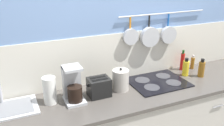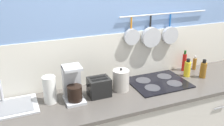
# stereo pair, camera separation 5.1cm
# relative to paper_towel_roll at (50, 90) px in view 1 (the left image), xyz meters

# --- Properties ---
(wall_back) EXTENTS (7.20, 0.14, 2.60)m
(wall_back) POSITION_rel_paper_towel_roll_xyz_m (0.83, 0.26, 0.26)
(wall_back) COLOR #7293C6
(wall_back) RESTS_ON ground_plane
(countertop) EXTENTS (3.12, 0.66, 0.03)m
(countertop) POSITION_rel_paper_towel_roll_xyz_m (0.83, -0.12, -0.14)
(countertop) COLOR #4C4742
(countertop) RESTS_ON cabinet_base
(sink_basin) EXTENTS (0.58, 0.35, 0.22)m
(sink_basin) POSITION_rel_paper_towel_roll_xyz_m (-0.40, 0.03, -0.11)
(sink_basin) COLOR #B7BABF
(sink_basin) RESTS_ON countertop
(paper_towel_roll) EXTENTS (0.12, 0.12, 0.25)m
(paper_towel_roll) POSITION_rel_paper_towel_roll_xyz_m (0.00, 0.00, 0.00)
(paper_towel_roll) COLOR white
(paper_towel_roll) RESTS_ON countertop
(coffee_maker) EXTENTS (0.18, 0.21, 0.33)m
(coffee_maker) POSITION_rel_paper_towel_roll_xyz_m (0.20, -0.04, 0.01)
(coffee_maker) COLOR #B7BABF
(coffee_maker) RESTS_ON countertop
(toaster) EXTENTS (0.22, 0.16, 0.18)m
(toaster) POSITION_rel_paper_towel_roll_xyz_m (0.45, -0.05, -0.04)
(toaster) COLOR black
(toaster) RESTS_ON countertop
(kettle) EXTENTS (0.16, 0.16, 0.23)m
(kettle) POSITION_rel_paper_towel_roll_xyz_m (0.69, -0.02, -0.02)
(kettle) COLOR beige
(kettle) RESTS_ON countertop
(cooktop) EXTENTS (0.59, 0.47, 0.01)m
(cooktop) POSITION_rel_paper_towel_roll_xyz_m (1.12, -0.04, -0.12)
(cooktop) COLOR black
(cooktop) RESTS_ON countertop
(bottle_cooking_wine) EXTENTS (0.07, 0.07, 0.21)m
(bottle_cooking_wine) POSITION_rel_paper_towel_roll_xyz_m (1.50, -0.00, -0.03)
(bottle_cooking_wine) COLOR yellow
(bottle_cooking_wine) RESTS_ON countertop
(bottle_hot_sauce) EXTENTS (0.05, 0.05, 0.25)m
(bottle_hot_sauce) POSITION_rel_paper_towel_roll_xyz_m (1.57, 0.15, -0.02)
(bottle_hot_sauce) COLOR red
(bottle_hot_sauce) RESTS_ON countertop
(bottle_vinegar) EXTENTS (0.07, 0.07, 0.21)m
(bottle_vinegar) POSITION_rel_paper_towel_roll_xyz_m (1.64, -0.10, -0.03)
(bottle_vinegar) COLOR #8C5919
(bottle_vinegar) RESTS_ON countertop
(bottle_dish_soap) EXTENTS (0.04, 0.04, 0.17)m
(bottle_dish_soap) POSITION_rel_paper_towel_roll_xyz_m (1.71, 0.12, -0.05)
(bottle_dish_soap) COLOR #8C5919
(bottle_dish_soap) RESTS_ON countertop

